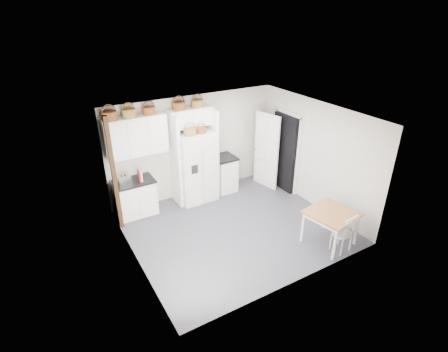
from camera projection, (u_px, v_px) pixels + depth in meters
floor at (235, 228)px, 7.91m from camera, size 4.50×4.50×0.00m
ceiling at (237, 116)px, 6.75m from camera, size 4.50×4.50×0.00m
wall_back at (194, 146)px, 8.88m from camera, size 4.50×0.00×4.50m
wall_left at (131, 204)px, 6.31m from camera, size 0.00×4.00×4.00m
wall_right at (315, 155)px, 8.35m from camera, size 0.00×4.00×4.00m
refrigerator at (196, 167)px, 8.71m from camera, size 0.93×0.75×1.80m
base_cab_left at (135, 198)px, 8.25m from camera, size 0.92×0.58×0.85m
base_cab_right at (224, 174)px, 9.34m from camera, size 0.52×0.63×0.92m
dining_table at (330, 228)px, 7.26m from camera, size 1.04×1.04×0.75m
windsor_chair at (342, 233)px, 7.03m from camera, size 0.43×0.39×0.81m
counter_left at (133, 182)px, 8.06m from camera, size 0.95×0.62×0.04m
counter_right at (224, 157)px, 9.12m from camera, size 0.57×0.67×0.04m
toaster at (124, 180)px, 7.88m from camera, size 0.31×0.21×0.20m
cookbook_red at (139, 176)px, 7.99m from camera, size 0.04×0.17×0.26m
cookbook_cream at (141, 176)px, 8.01m from camera, size 0.06×0.17×0.25m
basket_upper_a at (109, 116)px, 7.33m from camera, size 0.33×0.33×0.19m
basket_upper_b at (129, 113)px, 7.51m from camera, size 0.31×0.31×0.18m
basket_upper_c at (149, 110)px, 7.72m from camera, size 0.29×0.29×0.17m
basket_bridge_a at (179, 106)px, 8.04m from camera, size 0.32×0.32×0.18m
basket_bridge_b at (197, 103)px, 8.26m from camera, size 0.30×0.30×0.17m
basket_fridge_a at (190, 132)px, 8.13m from camera, size 0.31×0.31×0.16m
basket_fridge_b at (201, 130)px, 8.26m from camera, size 0.25×0.25×0.13m
upper_cabinet at (136, 136)px, 7.80m from camera, size 1.40×0.34×0.90m
bridge_cabinet at (190, 117)px, 8.31m from camera, size 1.12×0.34×0.45m
fridge_panel_left at (175, 161)px, 8.41m from camera, size 0.08×0.60×2.30m
fridge_panel_right at (212, 153)px, 8.87m from camera, size 0.08×0.60×2.30m
trim_post at (114, 175)px, 7.38m from camera, size 0.09×0.09×2.60m
doorway_void at (285, 153)px, 9.20m from camera, size 0.18×0.85×2.05m
door_slab at (266, 151)px, 9.30m from camera, size 0.21×0.79×2.05m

